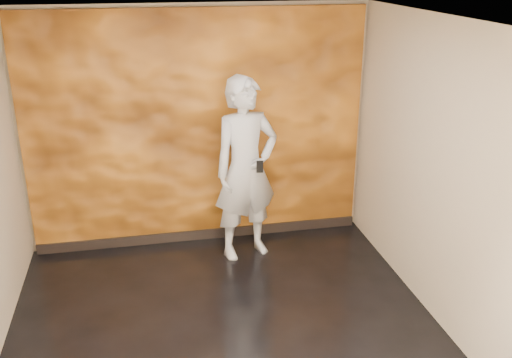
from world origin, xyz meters
name	(u,v)px	position (x,y,z in m)	size (l,w,h in m)	color
room	(224,193)	(0.00, 0.00, 1.40)	(4.02, 4.02, 2.81)	black
feature_wall	(198,131)	(0.00, 1.96, 1.38)	(3.90, 0.06, 2.75)	orange
baseboard	(202,234)	(0.00, 1.92, 0.06)	(3.90, 0.04, 0.12)	black
man	(246,169)	(0.47, 1.47, 1.05)	(0.76, 0.50, 2.09)	#999DA8
phone	(260,167)	(0.56, 1.18, 1.17)	(0.07, 0.01, 0.13)	black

